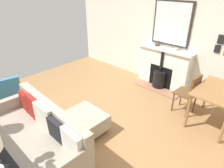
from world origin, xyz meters
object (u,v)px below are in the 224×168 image
Objects in this scene: sofa at (38,135)px; ottoman at (86,120)px; armchair_accent at (5,90)px; dining_table at (218,95)px; mantel_bowl_near at (157,45)px; dining_chair_near_fireplace at (190,92)px; mantel_bowl_far at (177,49)px; fireplace at (163,70)px.

ottoman is (-0.86, 0.13, -0.13)m from sofa.
dining_table reaches higher than armchair_accent.
dining_chair_near_fireplace is (0.73, 1.29, -0.54)m from mantel_bowl_near.
mantel_bowl_far is 1.18m from dining_chair_near_fireplace.
armchair_accent is (0.70, -1.86, 0.19)m from ottoman.
mantel_bowl_far is 0.15× the size of armchair_accent.
dining_chair_near_fireplace is (0.73, 0.75, -0.54)m from mantel_bowl_far.
sofa is (3.39, 0.04, -0.70)m from mantel_bowl_near.
armchair_accent is at bearing -31.44° from fireplace.
ottoman is at bearing -2.13° from fireplace.
mantel_bowl_far is at bearing 171.69° from sofa.
mantel_bowl_far is (0.00, 0.54, -0.00)m from mantel_bowl_near.
fireplace is 11.87× the size of mantel_bowl_near.
mantel_bowl_near is 0.14× the size of dining_chair_near_fireplace.
ottoman is (2.53, 0.17, -0.83)m from mantel_bowl_near.
fireplace is 1.84× the size of armchair_accent.
mantel_bowl_far reaches higher than dining_table.
fireplace is at bearing 177.87° from ottoman.
sofa is at bearing 0.69° from mantel_bowl_near.
dining_table is at bearing 138.17° from ottoman.
dining_chair_near_fireplace is (0.01, -0.50, -0.12)m from dining_table.
dining_chair_near_fireplace is at bearing 154.86° from sofa.
ottoman is 1.99m from armchair_accent.
dining_chair_near_fireplace reaches higher than armchair_accent.
dining_table is (-1.80, 1.61, 0.41)m from ottoman.
mantel_bowl_far reaches higher than fireplace.
ottoman is 0.96× the size of armchair_accent.
dining_table is (-2.66, 1.74, 0.28)m from sofa.
mantel_bowl_far reaches higher than sofa.
fireplace is at bearing 82.13° from mantel_bowl_near.
armchair_accent is 4.28m from dining_table.
mantel_bowl_near is at bearing -176.05° from ottoman.
dining_table is 0.51m from dining_chair_near_fireplace.
sofa is at bearing -8.31° from mantel_bowl_far.
sofa is at bearing -25.14° from dining_chair_near_fireplace.
sofa reaches higher than ottoman.
dining_chair_near_fireplace reaches higher than sofa.
dining_chair_near_fireplace is at bearing 45.64° from mantel_bowl_far.
mantel_bowl_far is 0.16× the size of ottoman.
ottoman is at bearing 110.57° from armchair_accent.
dining_table is at bearing 67.78° from mantel_bowl_near.
fireplace is 1.68m from dining_table.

